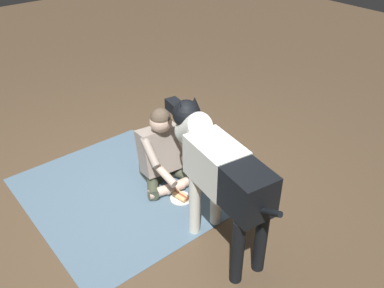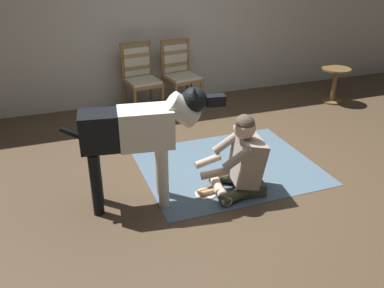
% 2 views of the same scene
% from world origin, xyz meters
% --- Properties ---
extents(ground_plane, '(15.51, 15.51, 0.00)m').
position_xyz_m(ground_plane, '(0.00, 0.00, 0.00)').
color(ground_plane, brown).
extents(area_rug, '(1.86, 1.54, 0.01)m').
position_xyz_m(area_rug, '(0.06, 0.21, 0.00)').
color(area_rug, slate).
rests_on(area_rug, ground).
extents(person_sitting_on_floor, '(0.69, 0.57, 0.81)m').
position_xyz_m(person_sitting_on_floor, '(-0.05, -0.28, 0.33)').
color(person_sitting_on_floor, '#444937').
rests_on(person_sitting_on_floor, ground).
extents(large_dog, '(1.43, 0.41, 1.12)m').
position_xyz_m(large_dog, '(-0.98, -0.15, 0.73)').
color(large_dog, white).
rests_on(large_dog, ground).
extents(hot_dog_on_plate, '(0.21, 0.21, 0.06)m').
position_xyz_m(hot_dog_on_plate, '(-0.39, -0.23, 0.03)').
color(hot_dog_on_plate, silver).
rests_on(hot_dog_on_plate, ground).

